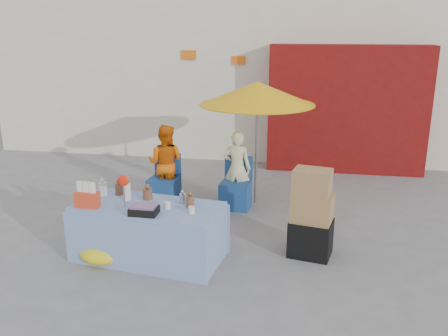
% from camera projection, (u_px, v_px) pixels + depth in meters
% --- Properties ---
extents(ground, '(80.00, 80.00, 0.00)m').
position_uv_depth(ground, '(198.00, 249.00, 6.55)').
color(ground, slate).
rests_on(ground, ground).
extents(backdrop, '(14.00, 8.00, 7.80)m').
position_uv_depth(backdrop, '(278.00, 20.00, 12.66)').
color(backdrop, silver).
rests_on(backdrop, ground).
extents(market_table, '(2.04, 1.15, 1.17)m').
position_uv_depth(market_table, '(148.00, 231.00, 6.20)').
color(market_table, '#8199CE').
rests_on(market_table, ground).
extents(chair_left, '(0.52, 0.51, 0.85)m').
position_uv_depth(chair_left, '(164.00, 189.00, 8.19)').
color(chair_left, navy).
rests_on(chair_left, ground).
extents(chair_right, '(0.52, 0.51, 0.85)m').
position_uv_depth(chair_right, '(236.00, 193.00, 7.98)').
color(chair_right, navy).
rests_on(chair_right, ground).
extents(vendor_orange, '(0.70, 0.56, 1.35)m').
position_uv_depth(vendor_orange, '(166.00, 163.00, 8.19)').
color(vendor_orange, '#E05F0B').
rests_on(vendor_orange, ground).
extents(vendor_beige, '(0.49, 0.35, 1.29)m').
position_uv_depth(vendor_beige, '(237.00, 168.00, 7.99)').
color(vendor_beige, beige).
rests_on(vendor_beige, ground).
extents(umbrella, '(1.90, 1.90, 2.09)m').
position_uv_depth(umbrella, '(257.00, 94.00, 7.73)').
color(umbrella, gray).
rests_on(umbrella, ground).
extents(box_stack, '(0.62, 0.54, 1.20)m').
position_uv_depth(box_stack, '(311.00, 216.00, 6.22)').
color(box_stack, black).
rests_on(box_stack, ground).
extents(tarp_bundle, '(0.63, 0.53, 0.26)m').
position_uv_depth(tarp_bundle, '(102.00, 253.00, 6.13)').
color(tarp_bundle, yellow).
rests_on(tarp_bundle, ground).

